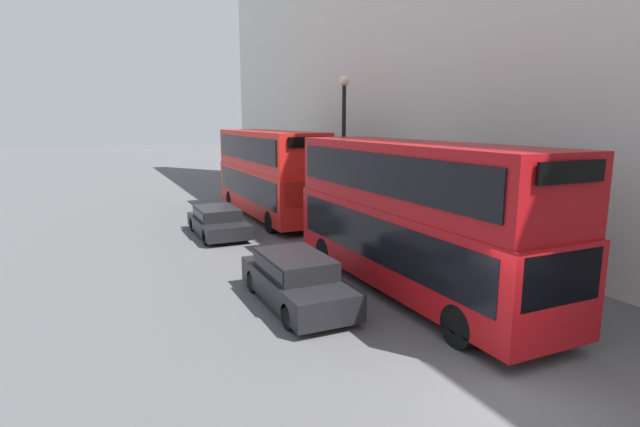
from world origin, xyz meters
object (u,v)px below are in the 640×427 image
at_px(pedestrian, 503,265).
at_px(bus_leading, 414,212).
at_px(car_dark_sedan, 296,278).
at_px(car_hatchback, 218,221).
at_px(bus_second_in_queue, 269,170).

bearing_deg(pedestrian, bus_leading, 158.77).
height_order(car_dark_sedan, car_hatchback, car_dark_sedan).
height_order(bus_leading, car_dark_sedan, bus_leading).
distance_m(car_dark_sedan, pedestrian, 6.13).
relative_size(bus_leading, car_hatchback, 2.34).
bearing_deg(car_hatchback, bus_leading, -70.55).
height_order(bus_second_in_queue, pedestrian, bus_second_in_queue).
xyz_separation_m(car_dark_sedan, car_hatchback, (0.00, 9.08, -0.07)).
height_order(car_dark_sedan, pedestrian, pedestrian).
distance_m(car_dark_sedan, car_hatchback, 9.08).
relative_size(bus_leading, pedestrian, 6.07).
distance_m(car_hatchback, pedestrian, 12.16).
bearing_deg(pedestrian, car_dark_sedan, 165.53).
xyz_separation_m(car_dark_sedan, pedestrian, (5.94, -1.53, 0.03)).
bearing_deg(car_hatchback, bus_second_in_queue, 40.74).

